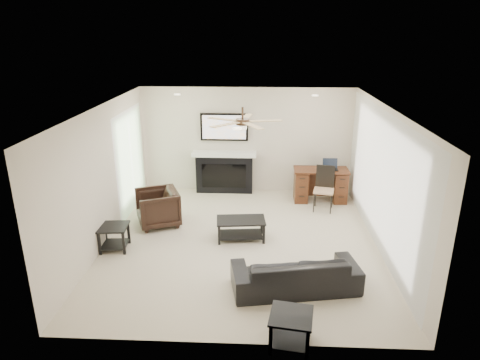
% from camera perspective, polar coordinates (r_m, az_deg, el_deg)
% --- Properties ---
extents(room_shell, '(5.50, 5.54, 2.52)m').
position_cam_1_polar(room_shell, '(7.51, 1.75, 3.50)').
color(room_shell, beige).
rests_on(room_shell, ground).
extents(sofa, '(2.01, 1.07, 0.56)m').
position_cam_1_polar(sofa, '(6.66, 7.41, -12.13)').
color(sofa, black).
rests_on(sofa, ground).
extents(armchair, '(1.05, 1.04, 0.73)m').
position_cam_1_polar(armchair, '(8.75, -10.92, -3.65)').
color(armchair, black).
rests_on(armchair, ground).
extents(coffee_table, '(0.94, 0.59, 0.40)m').
position_cam_1_polar(coffee_table, '(8.08, 0.13, -6.57)').
color(coffee_table, black).
rests_on(coffee_table, ground).
extents(end_table_near, '(0.60, 0.60, 0.45)m').
position_cam_1_polar(end_table_near, '(5.66, 6.77, -19.23)').
color(end_table_near, black).
rests_on(end_table_near, ground).
extents(end_table_left, '(0.54, 0.54, 0.45)m').
position_cam_1_polar(end_table_left, '(8.04, -16.41, -7.37)').
color(end_table_left, black).
rests_on(end_table_left, ground).
extents(fireplace_unit, '(1.52, 0.34, 1.91)m').
position_cam_1_polar(fireplace_unit, '(10.15, -2.13, 3.48)').
color(fireplace_unit, black).
rests_on(fireplace_unit, ground).
extents(desk, '(1.22, 0.56, 0.76)m').
position_cam_1_polar(desk, '(9.95, 10.65, -0.66)').
color(desk, '#39170E').
rests_on(desk, ground).
extents(desk_chair, '(0.50, 0.52, 0.97)m').
position_cam_1_polar(desk_chair, '(9.41, 11.11, -1.22)').
color(desk_chair, black).
rests_on(desk_chair, ground).
extents(laptop, '(0.33, 0.24, 0.23)m').
position_cam_1_polar(laptop, '(9.81, 12.00, 1.99)').
color(laptop, black).
rests_on(laptop, desk).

